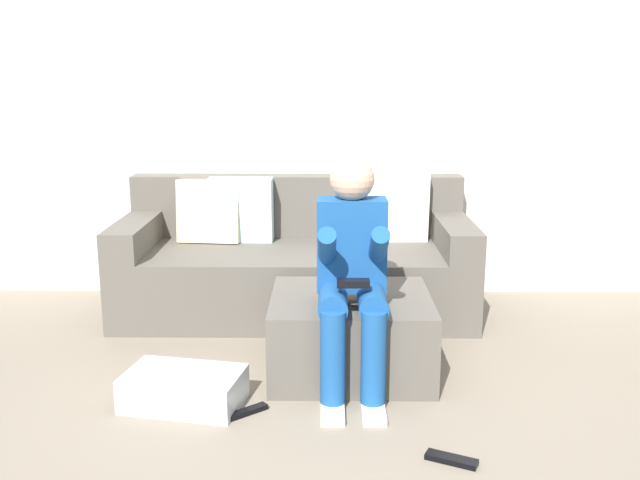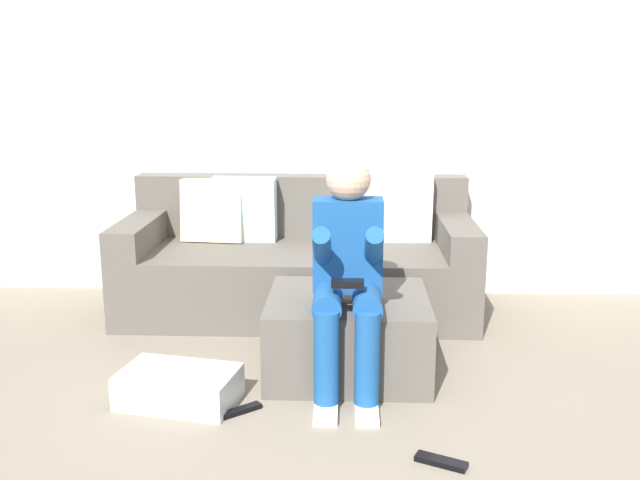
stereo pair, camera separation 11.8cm
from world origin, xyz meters
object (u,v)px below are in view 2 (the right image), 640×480
Objects in this scene: couch_sectional at (297,261)px; remote_by_storage_bin at (240,411)px; ottoman at (348,334)px; person_seated at (348,268)px; remote_near_ottoman at (441,462)px; storage_bin at (179,387)px.

couch_sectional is 1.43m from remote_by_storage_bin.
ottoman is 0.43m from person_seated.
remote_near_ottoman is 0.89m from remote_by_storage_bin.
ottoman is at bearing 88.95° from person_seated.
remote_near_ottoman is (1.09, -0.46, -0.06)m from storage_bin.
remote_by_storage_bin is (0.28, -0.09, -0.06)m from storage_bin.
storage_bin is 1.19m from remote_near_ottoman.
person_seated is at bearing -91.05° from ottoman.
couch_sectional is 0.98m from ottoman.
remote_near_ottoman is (0.35, -0.65, -0.56)m from person_seated.
person_seated reaches higher than couch_sectional.
storage_bin is 2.51× the size of remote_by_storage_bin.
person_seated is (0.31, -1.11, 0.27)m from couch_sectional.
remote_by_storage_bin is at bearing -96.04° from couch_sectional.
remote_by_storage_bin is (-0.45, -0.28, -0.56)m from person_seated.
storage_bin is at bearing -177.88° from remote_near_ottoman.
storage_bin is (-0.43, -1.30, -0.23)m from couch_sectional.
storage_bin is at bearing 123.19° from remote_by_storage_bin.
couch_sectional is at bearing 135.76° from remote_near_ottoman.
ottoman reaches higher than remote_near_ottoman.
person_seated reaches higher than ottoman.
person_seated is 0.91m from storage_bin.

